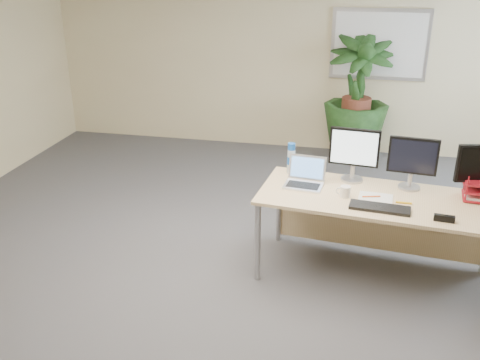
% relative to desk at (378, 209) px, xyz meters
% --- Properties ---
extents(floor, '(8.00, 8.00, 0.00)m').
position_rel_desk_xyz_m(floor, '(-1.20, -0.73, -0.61)').
color(floor, '#45464A').
rests_on(floor, ground).
extents(back_wall, '(7.00, 0.04, 2.70)m').
position_rel_desk_xyz_m(back_wall, '(-1.20, 3.27, 0.74)').
color(back_wall, beige).
rests_on(back_wall, floor).
extents(whiteboard, '(1.30, 0.04, 0.95)m').
position_rel_desk_xyz_m(whiteboard, '(-0.00, 3.24, 0.94)').
color(whiteboard, '#B5B5BA').
rests_on(whiteboard, back_wall).
extents(desk, '(2.10, 1.06, 0.77)m').
position_rel_desk_xyz_m(desk, '(0.00, 0.00, 0.00)').
color(desk, '#D8B77F').
rests_on(desk, floor).
extents(floor_plant, '(0.93, 0.93, 1.50)m').
position_rel_desk_xyz_m(floor_plant, '(-0.24, 2.96, 0.14)').
color(floor_plant, '#163513').
rests_on(floor_plant, floor).
extents(monitor_left, '(0.44, 0.20, 0.49)m').
position_rel_desk_xyz_m(monitor_left, '(-0.25, 0.22, 0.45)').
color(monitor_left, '#A8A8AC').
rests_on(monitor_left, desk).
extents(monitor_right, '(0.42, 0.19, 0.46)m').
position_rel_desk_xyz_m(monitor_right, '(0.25, 0.14, 0.43)').
color(monitor_right, '#A8A8AC').
rests_on(monitor_right, desk).
extents(laptop, '(0.36, 0.33, 0.24)m').
position_rel_desk_xyz_m(laptop, '(-0.66, 0.04, 0.22)').
color(laptop, silver).
rests_on(laptop, desk).
extents(keyboard, '(0.50, 0.21, 0.03)m').
position_rel_desk_xyz_m(keyboard, '(-0.01, -0.35, 0.18)').
color(keyboard, black).
rests_on(keyboard, desk).
extents(coffee_mug, '(0.12, 0.09, 0.10)m').
position_rel_desk_xyz_m(coffee_mug, '(-0.30, -0.16, 0.21)').
color(coffee_mug, white).
rests_on(coffee_mug, desk).
extents(spiral_notebook, '(0.29, 0.23, 0.01)m').
position_rel_desk_xyz_m(spiral_notebook, '(-0.04, -0.14, 0.17)').
color(spiral_notebook, silver).
rests_on(spiral_notebook, desk).
extents(orange_pen, '(0.15, 0.05, 0.01)m').
position_rel_desk_xyz_m(orange_pen, '(-0.08, -0.15, 0.18)').
color(orange_pen, orange).
rests_on(orange_pen, spiral_notebook).
extents(yellow_highlighter, '(0.13, 0.02, 0.02)m').
position_rel_desk_xyz_m(yellow_highlighter, '(0.18, -0.20, 0.17)').
color(yellow_highlighter, yellow).
rests_on(yellow_highlighter, desk).
extents(water_bottle, '(0.08, 0.08, 0.29)m').
position_rel_desk_xyz_m(water_bottle, '(-0.82, 0.28, 0.30)').
color(water_bottle, silver).
rests_on(water_bottle, desk).
extents(stapler, '(0.16, 0.06, 0.05)m').
position_rel_desk_xyz_m(stapler, '(0.47, -0.46, 0.19)').
color(stapler, black).
rests_on(stapler, desk).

